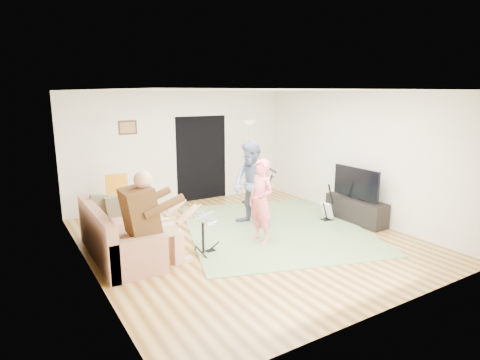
# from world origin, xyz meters

# --- Properties ---
(floor) EXTENTS (6.00, 6.00, 0.00)m
(floor) POSITION_xyz_m (0.00, 0.00, 0.00)
(floor) COLOR brown
(floor) RESTS_ON ground
(walls) EXTENTS (5.50, 6.00, 2.70)m
(walls) POSITION_xyz_m (0.00, 0.00, 1.35)
(walls) COLOR silver
(walls) RESTS_ON floor
(ceiling) EXTENTS (6.00, 6.00, 0.00)m
(ceiling) POSITION_xyz_m (0.00, 0.00, 2.70)
(ceiling) COLOR white
(ceiling) RESTS_ON walls
(window_blinds) EXTENTS (0.00, 2.05, 2.05)m
(window_blinds) POSITION_xyz_m (-2.74, 0.20, 1.55)
(window_blinds) COLOR brown
(window_blinds) RESTS_ON walls
(doorway) EXTENTS (2.10, 0.00, 2.10)m
(doorway) POSITION_xyz_m (0.55, 2.99, 1.05)
(doorway) COLOR black
(doorway) RESTS_ON walls
(picture_frame) EXTENTS (0.42, 0.03, 0.32)m
(picture_frame) POSITION_xyz_m (-1.25, 2.99, 1.90)
(picture_frame) COLOR #3F2314
(picture_frame) RESTS_ON walls
(area_rug) EXTENTS (4.37, 4.64, 0.02)m
(area_rug) POSITION_xyz_m (0.79, 0.20, 0.01)
(area_rug) COLOR #63804E
(area_rug) RESTS_ON floor
(sofa) EXTENTS (0.88, 2.13, 0.86)m
(sofa) POSITION_xyz_m (-2.29, 0.47, 0.29)
(sofa) COLOR #A06C50
(sofa) RESTS_ON floor
(drummer) EXTENTS (0.99, 0.56, 1.53)m
(drummer) POSITION_xyz_m (-1.85, -0.18, 0.60)
(drummer) COLOR #4F3216
(drummer) RESTS_ON sofa
(drum_kit) EXTENTS (0.36, 0.65, 0.67)m
(drum_kit) POSITION_xyz_m (-1.00, -0.18, 0.29)
(drum_kit) COLOR black
(drum_kit) RESTS_ON floor
(singer) EXTENTS (0.43, 0.59, 1.52)m
(singer) POSITION_xyz_m (0.13, -0.24, 0.76)
(singer) COLOR #F36972
(singer) RESTS_ON floor
(microphone) EXTENTS (0.06, 0.06, 0.24)m
(microphone) POSITION_xyz_m (0.33, -0.24, 1.14)
(microphone) COLOR black
(microphone) RESTS_ON singer
(guitarist) EXTENTS (0.79, 0.94, 1.73)m
(guitarist) POSITION_xyz_m (0.45, 0.56, 0.87)
(guitarist) COLOR slate
(guitarist) RESTS_ON floor
(guitar_held) EXTENTS (0.29, 0.61, 0.26)m
(guitar_held) POSITION_xyz_m (0.65, 0.56, 1.18)
(guitar_held) COLOR white
(guitar_held) RESTS_ON guitarist
(guitar_spare) EXTENTS (0.28, 0.25, 0.79)m
(guitar_spare) POSITION_xyz_m (2.03, 0.05, 0.23)
(guitar_spare) COLOR black
(guitar_spare) RESTS_ON floor
(torchiere_lamp) EXTENTS (0.36, 0.36, 2.01)m
(torchiere_lamp) POSITION_xyz_m (1.38, 2.08, 1.38)
(torchiere_lamp) COLOR black
(torchiere_lamp) RESTS_ON floor
(dining_chair) EXTENTS (0.51, 0.53, 1.06)m
(dining_chair) POSITION_xyz_m (-1.83, 1.92, 0.38)
(dining_chair) COLOR tan
(dining_chair) RESTS_ON floor
(tv_cabinet) EXTENTS (0.40, 1.40, 0.50)m
(tv_cabinet) POSITION_xyz_m (2.50, -0.32, 0.25)
(tv_cabinet) COLOR black
(tv_cabinet) RESTS_ON floor
(television) EXTENTS (0.06, 1.15, 0.62)m
(television) POSITION_xyz_m (2.45, -0.32, 0.85)
(television) COLOR black
(television) RESTS_ON tv_cabinet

